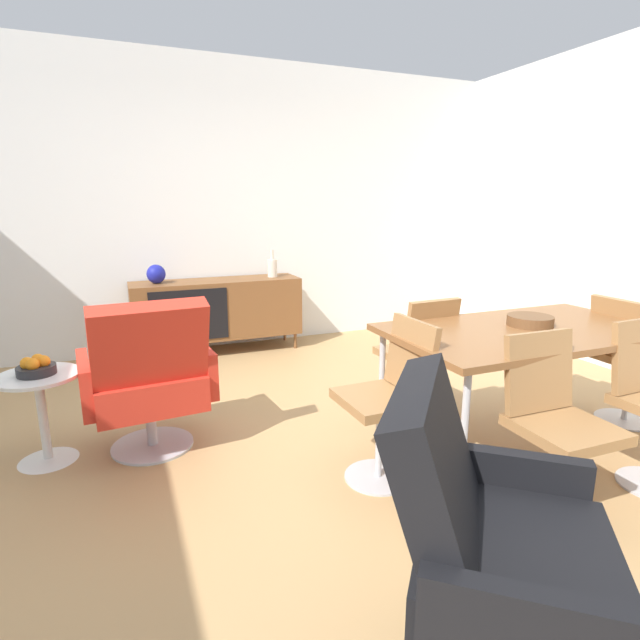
% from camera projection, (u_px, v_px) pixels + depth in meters
% --- Properties ---
extents(ground_plane, '(8.32, 8.32, 0.00)m').
position_uv_depth(ground_plane, '(294.00, 460.00, 2.85)').
color(ground_plane, tan).
extents(wall_back, '(6.80, 0.12, 2.80)m').
position_uv_depth(wall_back, '(205.00, 208.00, 4.87)').
color(wall_back, silver).
rests_on(wall_back, ground_plane).
extents(sideboard, '(1.60, 0.45, 0.72)m').
position_uv_depth(sideboard, '(217.00, 309.00, 4.82)').
color(sideboard, brown).
rests_on(sideboard, ground_plane).
extents(vase_cobalt, '(0.17, 0.17, 0.17)m').
position_uv_depth(vase_cobalt, '(156.00, 274.00, 4.54)').
color(vase_cobalt, navy).
rests_on(vase_cobalt, sideboard).
extents(vase_sculptural_dark, '(0.10, 0.10, 0.27)m').
position_uv_depth(vase_sculptural_dark, '(272.00, 267.00, 4.95)').
color(vase_sculptural_dark, beige).
rests_on(vase_sculptural_dark, sideboard).
extents(dining_table, '(1.60, 0.90, 0.74)m').
position_uv_depth(dining_table, '(526.00, 335.00, 2.85)').
color(dining_table, brown).
rests_on(dining_table, ground_plane).
extents(wooden_bowl_on_table, '(0.26, 0.26, 0.06)m').
position_uv_depth(wooden_bowl_on_table, '(530.00, 321.00, 2.89)').
color(wooden_bowl_on_table, brown).
rests_on(wooden_bowl_on_table, dining_table).
extents(dining_chair_front_left, '(0.41, 0.43, 0.86)m').
position_uv_depth(dining_chair_front_left, '(555.00, 420.00, 2.27)').
color(dining_chair_front_left, '#9E7042').
rests_on(dining_chair_front_left, ground_plane).
extents(dining_chair_far_end, '(0.43, 0.41, 0.86)m').
position_uv_depth(dining_chair_far_end, '(627.00, 355.00, 3.23)').
color(dining_chair_far_end, '#9E7042').
rests_on(dining_chair_far_end, ground_plane).
extents(dining_chair_near_window, '(0.44, 0.41, 0.86)m').
position_uv_depth(dining_chair_near_window, '(390.00, 394.00, 2.58)').
color(dining_chair_near_window, '#9E7042').
rests_on(dining_chair_near_window, ground_plane).
extents(dining_chair_back_left, '(0.42, 0.45, 0.86)m').
position_uv_depth(dining_chair_back_left, '(419.00, 353.00, 3.28)').
color(dining_chair_back_left, '#9E7042').
rests_on(dining_chair_back_left, ground_plane).
extents(lounge_chair_red, '(0.76, 0.70, 0.95)m').
position_uv_depth(lounge_chair_red, '(149.00, 377.00, 2.84)').
color(lounge_chair_red, red).
rests_on(lounge_chair_red, ground_plane).
extents(armchair_black_shell, '(0.90, 0.91, 0.95)m').
position_uv_depth(armchair_black_shell, '(492.00, 543.00, 1.45)').
color(armchair_black_shell, black).
rests_on(armchair_black_shell, ground_plane).
extents(side_table_round, '(0.44, 0.44, 0.52)m').
position_uv_depth(side_table_round, '(42.00, 408.00, 2.77)').
color(side_table_round, white).
rests_on(side_table_round, ground_plane).
extents(fruit_bowl, '(0.20, 0.20, 0.11)m').
position_uv_depth(fruit_bowl, '(36.00, 367.00, 2.71)').
color(fruit_bowl, '#262628').
rests_on(fruit_bowl, side_table_round).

